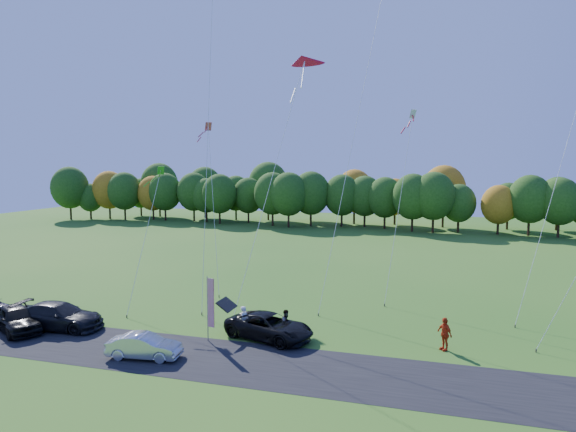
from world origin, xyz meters
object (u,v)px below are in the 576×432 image
(silver_sedan, at_px, (144,346))
(person_east, at_px, (444,334))
(feather_flag, at_px, (210,302))
(black_suv, at_px, (269,326))

(silver_sedan, xyz_separation_m, person_east, (15.97, 6.03, 0.29))
(feather_flag, bearing_deg, silver_sedan, -124.17)
(black_suv, bearing_deg, silver_sedan, 147.98)
(person_east, height_order, feather_flag, feather_flag)
(silver_sedan, relative_size, person_east, 2.13)
(silver_sedan, xyz_separation_m, feather_flag, (2.37, 3.49, 1.77))
(black_suv, relative_size, feather_flag, 1.41)
(person_east, bearing_deg, black_suv, -124.67)
(person_east, distance_m, feather_flag, 13.91)
(silver_sedan, height_order, person_east, person_east)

